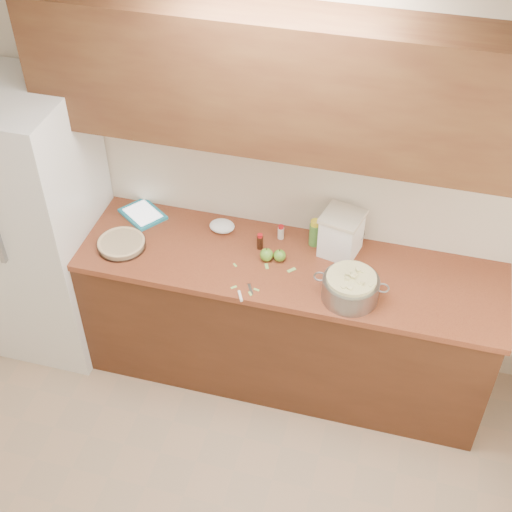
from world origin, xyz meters
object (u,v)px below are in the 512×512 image
(tablet, at_px, (143,214))
(flour_canister, at_px, (341,233))
(colander, at_px, (350,288))
(pie, at_px, (121,244))

(tablet, bearing_deg, flour_canister, 34.59)
(tablet, bearing_deg, colander, 19.87)
(colander, distance_m, flour_canister, 0.38)
(pie, bearing_deg, flour_canister, 13.05)
(flour_canister, bearing_deg, colander, -71.82)
(pie, distance_m, flour_canister, 1.26)
(flour_canister, relative_size, tablet, 0.82)
(colander, bearing_deg, tablet, 164.32)
(pie, height_order, tablet, pie)
(pie, xyz_separation_m, flour_canister, (1.22, 0.28, 0.11))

